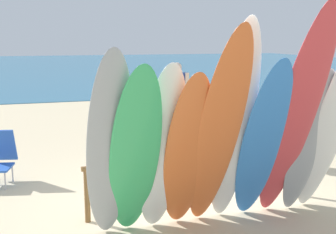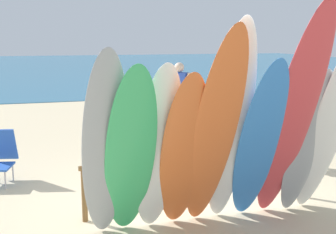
{
  "view_description": "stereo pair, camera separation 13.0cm",
  "coord_description": "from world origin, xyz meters",
  "views": [
    {
      "loc": [
        -1.98,
        -5.01,
        2.27
      ],
      "look_at": [
        0.0,
        1.65,
        0.95
      ],
      "focal_mm": 45.11,
      "sensor_mm": 36.0,
      "label": 1
    },
    {
      "loc": [
        -1.86,
        -5.05,
        2.27
      ],
      "look_at": [
        0.0,
        1.65,
        0.95
      ],
      "focal_mm": 45.11,
      "sensor_mm": 36.0,
      "label": 2
    }
  ],
  "objects": [
    {
      "name": "surfboard_white_9",
      "position": [
        1.41,
        -0.71,
        1.23
      ],
      "size": [
        0.65,
        0.99,
        2.47
      ],
      "primitive_type": "ellipsoid",
      "rotation": [
        0.35,
        0.0,
        0.1
      ],
      "color": "white",
      "rests_on": "ground"
    },
    {
      "name": "beachgoer_by_water",
      "position": [
        1.04,
        4.44,
        0.97
      ],
      "size": [
        0.48,
        0.48,
        1.69
      ],
      "rotation": [
        0.0,
        0.0,
        5.49
      ],
      "color": "beige",
      "rests_on": "ground"
    },
    {
      "name": "surfboard_white_2",
      "position": [
        -0.75,
        -0.64,
        1.02
      ],
      "size": [
        0.58,
        0.76,
        2.03
      ],
      "primitive_type": "ellipsoid",
      "rotation": [
        0.31,
        0.0,
        0.08
      ],
      "color": "white",
      "rests_on": "ground"
    },
    {
      "name": "surfboard_orange_4",
      "position": [
        -0.14,
        -0.78,
        1.21
      ],
      "size": [
        0.61,
        1.12,
        2.43
      ],
      "primitive_type": "ellipsoid",
      "rotation": [
        0.4,
        0.0,
        0.07
      ],
      "color": "orange",
      "rests_on": "ground"
    },
    {
      "name": "surfboard_grey_0",
      "position": [
        -1.35,
        -0.72,
        1.1
      ],
      "size": [
        0.51,
        0.88,
        2.2
      ],
      "primitive_type": "ellipsoid",
      "rotation": [
        0.35,
        0.0,
        0.02
      ],
      "color": "#999EA3",
      "rests_on": "ground"
    },
    {
      "name": "surfboard_grey_8",
      "position": [
        1.13,
        -0.64,
        0.97
      ],
      "size": [
        0.54,
        0.72,
        1.93
      ],
      "primitive_type": "ellipsoid",
      "rotation": [
        0.31,
        0.0,
        0.1
      ],
      "color": "#999EA3",
      "rests_on": "ground"
    },
    {
      "name": "surfboard_orange_3",
      "position": [
        -0.47,
        -0.68,
        0.97
      ],
      "size": [
        0.54,
        0.86,
        1.94
      ],
      "primitive_type": "ellipsoid",
      "rotation": [
        0.39,
        0.0,
        -0.02
      ],
      "color": "orange",
      "rests_on": "ground"
    },
    {
      "name": "surfboard_rack",
      "position": [
        0.0,
        0.0,
        0.57
      ],
      "size": [
        3.19,
        0.07,
        0.72
      ],
      "color": "brown",
      "rests_on": "ground"
    },
    {
      "name": "ocean_water",
      "position": [
        0.0,
        30.25,
        0.01
      ],
      "size": [
        60.0,
        40.0,
        0.02
      ],
      "primitive_type": "cube",
      "color": "teal",
      "rests_on": "ground"
    },
    {
      "name": "surfboard_white_5",
      "position": [
        0.09,
        -0.7,
        1.25
      ],
      "size": [
        0.56,
        0.99,
        2.5
      ],
      "primitive_type": "ellipsoid",
      "rotation": [
        0.34,
        0.0,
        -0.09
      ],
      "color": "white",
      "rests_on": "ground"
    },
    {
      "name": "surfboard_blue_6",
      "position": [
        0.45,
        -0.72,
        1.04
      ],
      "size": [
        0.56,
        0.96,
        2.07
      ],
      "primitive_type": "ellipsoid",
      "rotation": [
        0.41,
        0.0,
        -0.05
      ],
      "color": "#337AD1",
      "rests_on": "ground"
    },
    {
      "name": "ground",
      "position": [
        0.0,
        14.0,
        0.0
      ],
      "size": [
        60.0,
        60.0,
        0.0
      ],
      "primitive_type": "plane",
      "color": "beige"
    },
    {
      "name": "surfboard_green_1",
      "position": [
        -1.08,
        -0.74,
        1.02
      ],
      "size": [
        0.58,
        0.94,
        2.04
      ],
      "primitive_type": "ellipsoid",
      "rotation": [
        0.41,
        0.0,
        0.03
      ],
      "color": "#38B266",
      "rests_on": "ground"
    },
    {
      "name": "surfboard_red_7",
      "position": [
        0.8,
        -0.84,
        1.34
      ],
      "size": [
        0.54,
        1.22,
        2.69
      ],
      "primitive_type": "ellipsoid",
      "rotation": [
        0.41,
        0.0,
        -0.0
      ],
      "color": "#D13D42",
      "rests_on": "ground"
    },
    {
      "name": "beachgoer_midbeach",
      "position": [
        2.03,
        1.43,
        0.99
      ],
      "size": [
        0.45,
        0.64,
        1.72
      ],
      "rotation": [
        0.0,
        0.0,
        1.35
      ],
      "color": "brown",
      "rests_on": "ground"
    }
  ]
}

